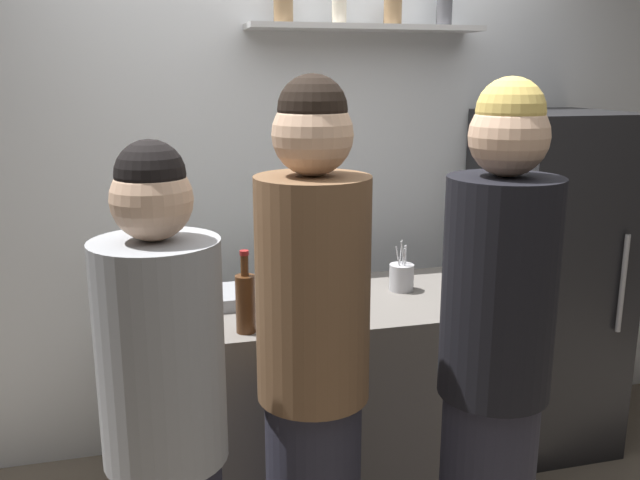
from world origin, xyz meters
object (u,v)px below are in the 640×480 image
object	(u,v)px
person_blonde	(493,375)
person_grey_hoodie	(166,444)
utensil_holder	(401,277)
person_brown_jacket	(313,378)
refrigerator	(545,282)
baking_pan	(246,296)
wine_bottle_green_glass	(273,261)
wine_bottle_amber_glass	(245,301)
water_bottle_plastic	(179,267)

from	to	relation	value
person_blonde	person_grey_hoodie	bearing A→B (deg)	-130.10
utensil_holder	person_brown_jacket	world-z (taller)	person_brown_jacket
refrigerator	utensil_holder	distance (m)	0.93
utensil_holder	person_blonde	xyz separation A→B (m)	(-0.00, -0.78, -0.09)
baking_pan	utensil_holder	xyz separation A→B (m)	(0.65, -0.02, 0.03)
wine_bottle_green_glass	wine_bottle_amber_glass	world-z (taller)	wine_bottle_amber_glass
wine_bottle_green_glass	person_brown_jacket	xyz separation A→B (m)	(-0.04, -0.86, -0.13)
refrigerator	wine_bottle_green_glass	xyz separation A→B (m)	(-1.37, -0.08, 0.22)
refrigerator	person_blonde	bearing A→B (deg)	-129.24
refrigerator	water_bottle_plastic	bearing A→B (deg)	-177.10
baking_pan	wine_bottle_green_glass	xyz separation A→B (m)	(0.14, 0.18, 0.08)
utensil_holder	refrigerator	bearing A→B (deg)	17.94
water_bottle_plastic	person_grey_hoodie	size ratio (longest dim) A/B	0.15
utensil_holder	person_brown_jacket	size ratio (longest dim) A/B	0.12
wine_bottle_green_glass	water_bottle_plastic	distance (m)	0.39
wine_bottle_amber_glass	person_grey_hoodie	distance (m)	0.60
water_bottle_plastic	person_brown_jacket	xyz separation A→B (m)	(0.34, -0.86, -0.14)
wine_bottle_green_glass	person_grey_hoodie	distance (m)	1.11
wine_bottle_amber_glass	person_blonde	size ratio (longest dim) A/B	0.16
refrigerator	person_brown_jacket	distance (m)	1.70
wine_bottle_amber_glass	water_bottle_plastic	distance (m)	0.53
person_blonde	person_brown_jacket	bearing A→B (deg)	-141.80
wine_bottle_green_glass	water_bottle_plastic	size ratio (longest dim) A/B	1.14
baking_pan	person_blonde	xyz separation A→B (m)	(0.65, -0.80, -0.06)
refrigerator	water_bottle_plastic	size ratio (longest dim) A/B	6.59
wine_bottle_green_glass	refrigerator	bearing A→B (deg)	3.42
refrigerator	utensil_holder	bearing A→B (deg)	-162.06
wine_bottle_green_glass	person_grey_hoodie	bearing A→B (deg)	-116.72
baking_pan	wine_bottle_green_glass	world-z (taller)	wine_bottle_green_glass
baking_pan	wine_bottle_amber_glass	distance (m)	0.34
baking_pan	person_grey_hoodie	world-z (taller)	person_grey_hoodie
refrigerator	person_grey_hoodie	bearing A→B (deg)	-150.41
person_grey_hoodie	person_blonde	bearing A→B (deg)	-82.69
baking_pan	wine_bottle_amber_glass	xyz separation A→B (m)	(-0.05, -0.32, 0.09)
refrigerator	person_grey_hoodie	size ratio (longest dim) A/B	0.99
baking_pan	utensil_holder	size ratio (longest dim) A/B	1.58
utensil_holder	person_brown_jacket	distance (m)	0.86
wine_bottle_amber_glass	refrigerator	bearing A→B (deg)	20.50
baking_pan	water_bottle_plastic	distance (m)	0.31
person_grey_hoodie	person_blonde	size ratio (longest dim) A/B	0.92
utensil_holder	person_blonde	world-z (taller)	person_blonde
wine_bottle_green_glass	person_blonde	xyz separation A→B (m)	(0.50, -0.98, -0.14)
baking_pan	person_brown_jacket	distance (m)	0.69
person_grey_hoodie	utensil_holder	bearing A→B (deg)	-44.40
wine_bottle_green_glass	water_bottle_plastic	bearing A→B (deg)	-178.98
refrigerator	person_grey_hoodie	xyz separation A→B (m)	(-1.86, -1.05, -0.00)
utensil_holder	wine_bottle_green_glass	size ratio (longest dim) A/B	0.76
wine_bottle_green_glass	person_blonde	bearing A→B (deg)	-62.84
wine_bottle_amber_glass	person_brown_jacket	size ratio (longest dim) A/B	0.16
refrigerator	person_brown_jacket	world-z (taller)	person_brown_jacket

